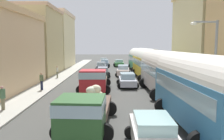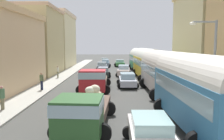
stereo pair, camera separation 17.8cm
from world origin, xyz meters
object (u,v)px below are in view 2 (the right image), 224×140
object	(u,v)px
parked_bus_2	(147,62)
car_1	(102,67)
parked_bus_0	(197,88)
parked_bus_3	(139,59)
pedestrian_1	(42,81)
pedestrian_2	(58,71)
car_6	(124,70)
parked_bus_1	(161,70)
cargo_truck_1	(94,80)
streetlamp_near	(211,59)
car_2	(106,63)
car_5	(127,80)
car_4	(150,134)
car_3	(105,61)
car_7	(120,63)
pedestrian_0	(2,97)
car_0	(103,72)
cargo_truck_0	(85,110)

from	to	relation	value
parked_bus_2	car_1	size ratio (longest dim) A/B	2.71
parked_bus_0	parked_bus_3	xyz separation A→B (m)	(-0.00, 27.00, -0.10)
pedestrian_1	pedestrian_2	world-z (taller)	pedestrian_1
car_6	pedestrian_1	world-z (taller)	pedestrian_1
parked_bus_1	car_6	distance (m)	12.47
cargo_truck_1	streetlamp_near	size ratio (longest dim) A/B	1.15
car_2	car_5	xyz separation A→B (m)	(3.16, -21.61, -0.02)
parked_bus_3	cargo_truck_1	world-z (taller)	parked_bus_3
parked_bus_1	car_1	xyz separation A→B (m)	(-6.45, 17.81, -1.44)
parked_bus_0	car_5	distance (m)	12.89
car_2	car_6	size ratio (longest dim) A/B	0.86
car_5	parked_bus_1	bearing A→B (deg)	-49.91
pedestrian_1	streetlamp_near	distance (m)	15.41
car_4	parked_bus_1	bearing A→B (deg)	76.14
car_3	parked_bus_0	bearing A→B (deg)	-80.92
parked_bus_0	car_6	size ratio (longest dim) A/B	2.06
car_6	parked_bus_3	bearing A→B (deg)	63.90
car_3	pedestrian_1	xyz separation A→B (m)	(-4.94, -31.06, 0.30)
car_2	car_3	size ratio (longest dim) A/B	1.06
parked_bus_0	car_7	xyz separation A→B (m)	(-3.12, 35.53, -1.52)
parked_bus_2	pedestrian_0	size ratio (longest dim) A/B	5.67
parked_bus_0	cargo_truck_1	xyz separation A→B (m)	(-6.30, 9.67, -1.07)
parked_bus_1	car_1	distance (m)	19.00
parked_bus_2	car_0	distance (m)	6.29
car_1	parked_bus_0	bearing A→B (deg)	-76.47
car_4	pedestrian_1	distance (m)	15.10
cargo_truck_0	streetlamp_near	xyz separation A→B (m)	(7.58, 2.55, 2.49)
parked_bus_2	parked_bus_3	distance (m)	9.00
parked_bus_1	pedestrian_2	world-z (taller)	parked_bus_1
cargo_truck_0	car_3	distance (m)	41.24
parked_bus_3	car_7	bearing A→B (deg)	110.07
parked_bus_0	cargo_truck_0	world-z (taller)	parked_bus_0
car_1	car_2	xyz separation A→B (m)	(0.37, 7.26, -0.04)
parked_bus_3	cargo_truck_1	bearing A→B (deg)	-109.99
car_4	car_1	bearing A→B (deg)	97.05
car_0	car_4	distance (m)	22.29
parked_bus_0	car_1	world-z (taller)	parked_bus_0
car_4	streetlamp_near	distance (m)	7.14
cargo_truck_1	streetlamp_near	bearing A→B (deg)	-42.87
car_1	car_7	size ratio (longest dim) A/B	0.92
pedestrian_0	pedestrian_2	bearing A→B (deg)	89.72
car_1	pedestrian_2	xyz separation A→B (m)	(-5.49, -8.78, 0.22)
parked_bus_0	parked_bus_1	size ratio (longest dim) A/B	1.01
cargo_truck_1	car_0	distance (m)	9.96
car_5	car_2	bearing A→B (deg)	98.32
parked_bus_0	parked_bus_2	world-z (taller)	same
car_2	car_3	world-z (taller)	car_2
parked_bus_1	car_2	size ratio (longest dim) A/B	2.36
car_2	car_0	bearing A→B (deg)	-89.24
cargo_truck_0	car_1	distance (m)	27.09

